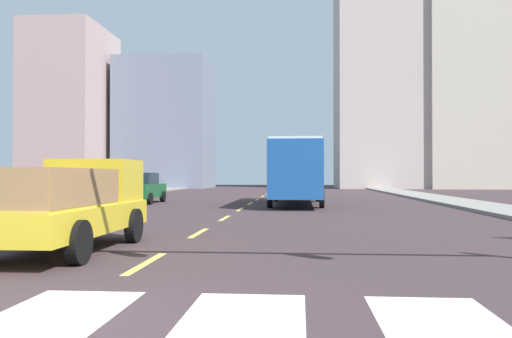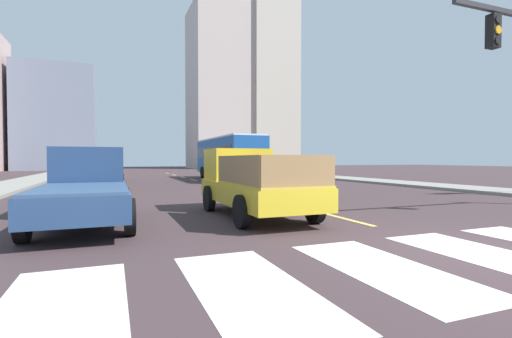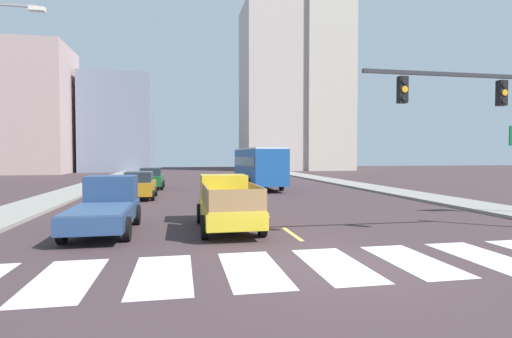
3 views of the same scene
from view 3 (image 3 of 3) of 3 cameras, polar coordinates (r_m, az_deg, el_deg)
ground_plane at (r=10.59m, az=11.33°, el=-13.30°), size 160.00×160.00×0.00m
sidewalk_right at (r=31.61m, az=18.52°, el=-2.96°), size 2.81×110.00×0.15m
sidewalk_left at (r=28.65m, az=-26.39°, el=-3.59°), size 2.81×110.00×0.15m
crosswalk_stripe_1 at (r=10.19m, az=-25.80°, el=-14.07°), size 1.37×3.35×0.01m
crosswalk_stripe_2 at (r=9.87m, az=-13.27°, el=-14.45°), size 1.37×3.35×0.01m
crosswalk_stripe_3 at (r=10.01m, az=-0.50°, el=-14.16°), size 1.37×3.35×0.01m
crosswalk_stripe_4 at (r=10.59m, az=11.33°, el=-13.28°), size 1.37×3.35×0.01m
crosswalk_stripe_5 at (r=11.55m, az=21.48°, el=-12.09°), size 1.37×3.35×0.01m
crosswalk_stripe_6 at (r=12.80m, az=29.79°, el=-10.83°), size 1.37×3.35×0.01m
lane_dash_0 at (r=14.28m, az=5.20°, el=-9.23°), size 0.16×2.40×0.01m
lane_dash_1 at (r=19.06m, az=1.03°, el=-6.35°), size 0.16×2.40×0.01m
lane_dash_2 at (r=23.93m, az=-1.42°, el=-4.62°), size 0.16×2.40×0.01m
lane_dash_3 at (r=28.85m, az=-3.04°, el=-3.47°), size 0.16×2.40×0.01m
lane_dash_4 at (r=33.79m, az=-4.18°, el=-2.66°), size 0.16×2.40×0.01m
lane_dash_5 at (r=38.75m, az=-5.03°, el=-2.05°), size 0.16×2.40×0.01m
lane_dash_6 at (r=43.72m, az=-5.69°, el=-1.58°), size 0.16×2.40×0.01m
lane_dash_7 at (r=48.69m, az=-6.21°, el=-1.21°), size 0.16×2.40×0.01m
pickup_stakebed at (r=15.39m, az=-4.20°, el=-4.88°), size 2.18×5.20×1.96m
pickup_dark at (r=15.72m, az=-20.63°, el=-4.92°), size 2.18×5.20×1.96m
city_bus at (r=33.39m, az=0.31°, el=0.64°), size 2.72×10.80×3.32m
sedan_far at (r=26.28m, az=-16.34°, el=-2.23°), size 2.02×4.40×1.72m
sedan_mid at (r=33.53m, az=-14.78°, el=-1.29°), size 2.02×4.40×1.72m
tower_tall_centre at (r=75.34m, az=9.37°, el=11.81°), size 8.64×11.76×31.08m
block_mid_left at (r=67.33m, az=-28.31°, el=7.44°), size 7.95×11.19×18.73m
block_mid_right at (r=73.05m, az=2.30°, el=11.38°), size 10.37×11.46×29.15m
block_low_left at (r=69.83m, az=-19.10°, el=6.11°), size 10.85×9.85×15.66m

